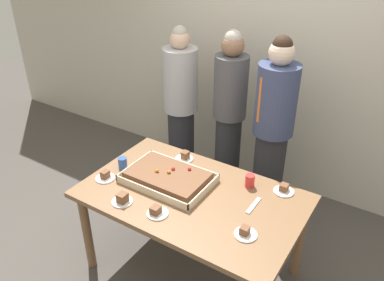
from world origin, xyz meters
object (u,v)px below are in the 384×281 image
(plated_slice_near_left, at_px, (105,176))
(drink_cup_middle, at_px, (123,163))
(plated_slice_near_right, at_px, (122,199))
(cake_server_utensil, at_px, (254,205))
(person_serving_front, at_px, (272,133))
(person_striped_tie_right, at_px, (229,115))
(plated_slice_center_back, at_px, (185,157))
(drink_cup_nearest, at_px, (250,181))
(sheet_cake, at_px, (168,177))
(person_green_shirt_behind, at_px, (181,105))
(plated_slice_far_left, at_px, (245,233))
(party_table, at_px, (192,204))
(plated_slice_center_front, at_px, (157,212))
(plated_slice_far_right, at_px, (284,190))

(plated_slice_near_left, height_order, drink_cup_middle, drink_cup_middle)
(plated_slice_near_right, distance_m, cake_server_utensil, 0.92)
(drink_cup_middle, distance_m, person_serving_front, 1.29)
(person_striped_tie_right, bearing_deg, plated_slice_center_back, -4.95)
(drink_cup_nearest, distance_m, person_striped_tie_right, 0.95)
(sheet_cake, bearing_deg, person_green_shirt_behind, 119.28)
(plated_slice_far_left, distance_m, drink_cup_middle, 1.17)
(plated_slice_near_right, height_order, person_green_shirt_behind, person_green_shirt_behind)
(party_table, bearing_deg, drink_cup_nearest, 45.66)
(drink_cup_nearest, distance_m, person_serving_front, 0.62)
(party_table, relative_size, plated_slice_center_back, 10.71)
(plated_slice_near_left, bearing_deg, person_striped_tie_right, 72.05)
(plated_slice_near_left, xyz_separation_m, person_serving_front, (0.90, 1.12, 0.13))
(plated_slice_near_right, relative_size, plated_slice_far_left, 1.00)
(plated_slice_near_right, distance_m, drink_cup_nearest, 0.94)
(party_table, xyz_separation_m, plated_slice_center_back, (-0.31, 0.37, 0.11))
(plated_slice_near_right, bearing_deg, cake_server_utensil, 30.22)
(plated_slice_far_left, distance_m, person_green_shirt_behind, 1.85)
(person_green_shirt_behind, distance_m, person_striped_tie_right, 0.57)
(plated_slice_near_left, relative_size, plated_slice_center_front, 1.00)
(party_table, xyz_separation_m, person_striped_tie_right, (-0.26, 1.07, 0.22))
(drink_cup_middle, bearing_deg, plated_slice_near_right, -49.36)
(drink_cup_middle, xyz_separation_m, person_striped_tie_right, (0.38, 1.08, 0.08))
(drink_cup_middle, bearing_deg, person_green_shirt_behind, 99.47)
(person_striped_tie_right, bearing_deg, person_serving_front, 73.08)
(sheet_cake, relative_size, plated_slice_near_right, 4.37)
(plated_slice_far_right, height_order, cake_server_utensil, plated_slice_far_right)
(plated_slice_far_left, xyz_separation_m, drink_cup_nearest, (-0.20, 0.49, 0.03))
(drink_cup_middle, bearing_deg, plated_slice_center_front, -28.11)
(party_table, bearing_deg, plated_slice_center_back, 129.85)
(plated_slice_center_back, xyz_separation_m, person_green_shirt_behind, (-0.52, 0.72, 0.07))
(plated_slice_center_back, distance_m, person_green_shirt_behind, 0.89)
(drink_cup_nearest, bearing_deg, sheet_cake, -152.95)
(sheet_cake, bearing_deg, cake_server_utensil, 7.13)
(party_table, bearing_deg, plated_slice_near_right, -136.54)
(plated_slice_near_right, height_order, person_striped_tie_right, person_striped_tie_right)
(sheet_cake, distance_m, drink_cup_middle, 0.41)
(plated_slice_center_front, xyz_separation_m, person_green_shirt_behind, (-0.75, 1.40, 0.07))
(plated_slice_center_front, height_order, person_striped_tie_right, person_striped_tie_right)
(plated_slice_far_left, xyz_separation_m, plated_slice_far_right, (0.04, 0.56, 0.00))
(cake_server_utensil, bearing_deg, person_green_shirt_behind, 142.57)
(plated_slice_center_front, height_order, person_green_shirt_behind, person_green_shirt_behind)
(person_serving_front, relative_size, person_striped_tie_right, 1.03)
(plated_slice_near_right, height_order, cake_server_utensil, plated_slice_near_right)
(plated_slice_center_front, xyz_separation_m, person_striped_tie_right, (-0.18, 1.38, 0.11))
(plated_slice_far_right, bearing_deg, plated_slice_center_back, -178.68)
(plated_slice_center_front, distance_m, person_green_shirt_behind, 1.59)
(party_table, height_order, plated_slice_far_right, plated_slice_far_right)
(party_table, xyz_separation_m, plated_slice_center_front, (-0.08, -0.32, 0.11))
(party_table, distance_m, plated_slice_near_right, 0.51)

